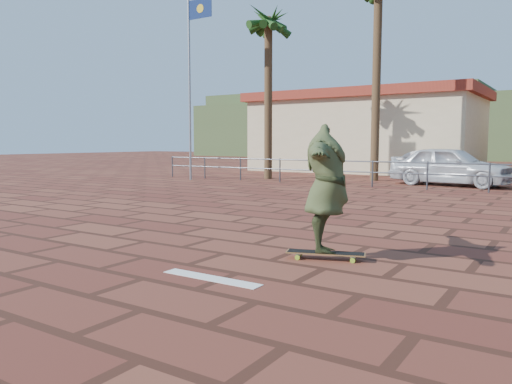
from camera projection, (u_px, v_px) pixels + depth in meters
ground at (224, 253)px, 7.57m from camera, size 120.00×120.00×0.00m
paint_stripe at (211, 278)px, 6.18m from camera, size 1.40×0.22×0.01m
guardrail at (427, 171)px, 17.52m from camera, size 24.06×0.06×1.00m
flagpole at (192, 74)px, 21.63m from camera, size 1.30×0.10×8.00m
palm_far_left at (268, 26)px, 22.21m from camera, size 2.40×2.40×8.25m
building_west at (367, 132)px, 28.95m from camera, size 12.60×7.60×4.50m
hill_back at (343, 124)px, 65.83m from camera, size 35.00×14.00×8.00m
longboard at (325, 253)px, 7.17m from camera, size 1.15×0.60×0.11m
skateboarder at (326, 189)px, 7.07m from camera, size 1.48×2.30×1.83m
car_silver at (450, 166)px, 19.25m from camera, size 4.68×2.37×1.53m
car_white at (441, 166)px, 21.58m from camera, size 4.26×2.46×1.33m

